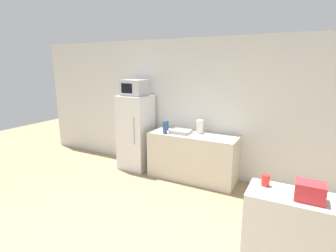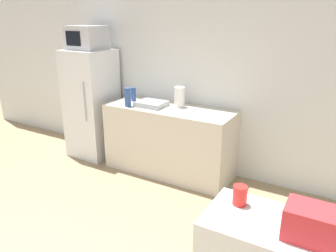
# 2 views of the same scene
# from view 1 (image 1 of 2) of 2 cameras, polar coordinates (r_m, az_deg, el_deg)

# --- Properties ---
(wall_back) EXTENTS (8.00, 0.06, 2.60)m
(wall_back) POSITION_cam_1_polar(r_m,az_deg,el_deg) (5.06, 7.34, 3.85)
(wall_back) COLOR silver
(wall_back) RESTS_ON ground_plane
(refrigerator) EXTENTS (0.60, 0.61, 1.51)m
(refrigerator) POSITION_cam_1_polar(r_m,az_deg,el_deg) (5.43, -6.98, -1.36)
(refrigerator) COLOR silver
(refrigerator) RESTS_ON ground_plane
(microwave) EXTENTS (0.46, 0.41, 0.31)m
(microwave) POSITION_cam_1_polar(r_m,az_deg,el_deg) (5.27, -7.27, 8.28)
(microwave) COLOR #BCBCC1
(microwave) RESTS_ON refrigerator
(counter) EXTENTS (1.64, 0.62, 0.87)m
(counter) POSITION_cam_1_polar(r_m,az_deg,el_deg) (4.97, 5.42, -6.58)
(counter) COLOR beige
(counter) RESTS_ON ground_plane
(sink_basin) EXTENTS (0.36, 0.30, 0.06)m
(sink_basin) POSITION_cam_1_polar(r_m,az_deg,el_deg) (4.88, 2.82, -1.21)
(sink_basin) COLOR #9EA3A8
(sink_basin) RESTS_ON counter
(bottle_tall) EXTENTS (0.08, 0.08, 0.23)m
(bottle_tall) POSITION_cam_1_polar(r_m,az_deg,el_deg) (4.83, -0.67, -0.28)
(bottle_tall) COLOR #2D4C8C
(bottle_tall) RESTS_ON counter
(bottle_short) EXTENTS (0.07, 0.07, 0.18)m
(bottle_short) POSITION_cam_1_polar(r_m,az_deg,el_deg) (5.10, -0.26, 0.14)
(bottle_short) COLOR #2D4C8C
(bottle_short) RESTS_ON counter
(shelf_cabinet) EXTENTS (0.87, 0.42, 0.98)m
(shelf_cabinet) POSITION_cam_1_polar(r_m,az_deg,el_deg) (2.90, 25.58, -22.20)
(shelf_cabinet) COLOR silver
(shelf_cabinet) RESTS_ON ground_plane
(basket) EXTENTS (0.24, 0.18, 0.16)m
(basket) POSITION_cam_1_polar(r_m,az_deg,el_deg) (2.59, 28.51, -12.43)
(basket) COLOR red
(basket) RESTS_ON shelf_cabinet
(jar) EXTENTS (0.08, 0.08, 0.11)m
(jar) POSITION_cam_1_polar(r_m,az_deg,el_deg) (2.72, 20.46, -11.01)
(jar) COLOR red
(jar) RESTS_ON shelf_cabinet
(paper_towel_roll) EXTENTS (0.13, 0.13, 0.25)m
(paper_towel_roll) POSITION_cam_1_polar(r_m,az_deg,el_deg) (4.87, 6.95, -0.16)
(paper_towel_roll) COLOR white
(paper_towel_roll) RESTS_ON counter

